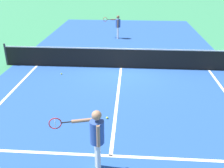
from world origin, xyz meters
The scene contains 9 objects.
ground_plane centered at (0.00, 0.00, 0.00)m, with size 60.00×60.00×0.00m, color #337F51.
court_surface_inbounds centered at (0.00, 0.00, 0.00)m, with size 10.62×24.40×0.00m, color #234C93.
line_service_near centered at (0.00, -6.40, 0.00)m, with size 8.22×0.10×0.01m, color white.
line_center_service centered at (0.00, -3.20, 0.00)m, with size 0.10×6.40×0.01m, color white.
net centered at (0.00, 0.00, 0.49)m, with size 11.28×0.09×1.07m.
player_near centered at (-0.29, -6.91, 1.00)m, with size 1.20×0.41×1.61m.
player_far centered at (-0.48, 5.65, 0.93)m, with size 1.16×0.49×1.51m.
tennis_ball_mid_court centered at (-0.25, -4.62, 0.03)m, with size 0.07×0.07×0.07m, color #CCE033.
tennis_ball_near_net centered at (-2.63, -1.05, 0.03)m, with size 0.07×0.07×0.07m, color #CCE033.
Camera 1 is at (0.42, -11.70, 4.40)m, focal length 41.88 mm.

